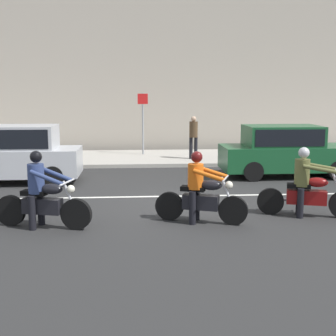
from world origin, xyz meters
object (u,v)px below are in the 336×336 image
object	(u,v)px
motorcycle_with_rider_denim_blue	(42,197)
street_sign_post	(143,118)
motorcycle_with_rider_orange_stripe	(200,193)
parked_hatchback_silver	(18,153)
motorcycle_with_rider_olive	(306,188)
parked_sedan_forest_green	(286,150)
pedestrian_bystander	(193,134)

from	to	relation	value
motorcycle_with_rider_denim_blue	street_sign_post	xyz separation A→B (m)	(2.31, 10.53, 1.08)
motorcycle_with_rider_orange_stripe	street_sign_post	size ratio (longest dim) A/B	0.74
parked_hatchback_silver	street_sign_post	bearing A→B (deg)	53.76
motorcycle_with_rider_olive	motorcycle_with_rider_denim_blue	distance (m)	5.87
motorcycle_with_rider_denim_blue	parked_sedan_forest_green	xyz separation A→B (m)	(7.02, 5.55, 0.22)
motorcycle_with_rider_olive	street_sign_post	distance (m)	10.69
motorcycle_with_rider_denim_blue	parked_hatchback_silver	xyz separation A→B (m)	(-1.69, 5.06, 0.27)
motorcycle_with_rider_olive	street_sign_post	world-z (taller)	street_sign_post
street_sign_post	parked_hatchback_silver	bearing A→B (deg)	-126.24
parked_hatchback_silver	pedestrian_bystander	size ratio (longest dim) A/B	2.21
motorcycle_with_rider_olive	street_sign_post	size ratio (longest dim) A/B	0.82
parked_hatchback_silver	motorcycle_with_rider_denim_blue	bearing A→B (deg)	-71.49
motorcycle_with_rider_denim_blue	parked_sedan_forest_green	bearing A→B (deg)	38.31
motorcycle_with_rider_orange_stripe	parked_hatchback_silver	xyz separation A→B (m)	(-5.06, 4.91, 0.29)
motorcycle_with_rider_orange_stripe	pedestrian_bystander	world-z (taller)	pedestrian_bystander
motorcycle_with_rider_denim_blue	parked_sedan_forest_green	world-z (taller)	parked_sedan_forest_green
motorcycle_with_rider_denim_blue	motorcycle_with_rider_orange_stripe	bearing A→B (deg)	2.67
motorcycle_with_rider_orange_stripe	motorcycle_with_rider_denim_blue	bearing A→B (deg)	-177.33
motorcycle_with_rider_olive	street_sign_post	xyz separation A→B (m)	(-3.54, 10.03, 1.09)
motorcycle_with_rider_olive	motorcycle_with_rider_orange_stripe	world-z (taller)	motorcycle_with_rider_olive
street_sign_post	pedestrian_bystander	world-z (taller)	street_sign_post
motorcycle_with_rider_orange_stripe	street_sign_post	bearing A→B (deg)	95.78
pedestrian_bystander	street_sign_post	bearing A→B (deg)	142.26
motorcycle_with_rider_olive	motorcycle_with_rider_orange_stripe	bearing A→B (deg)	-172.22
pedestrian_bystander	motorcycle_with_rider_denim_blue	bearing A→B (deg)	-115.74
street_sign_post	pedestrian_bystander	distance (m)	2.61
parked_hatchback_silver	street_sign_post	world-z (taller)	street_sign_post
motorcycle_with_rider_orange_stripe	pedestrian_bystander	distance (m)	8.88
motorcycle_with_rider_denim_blue	parked_sedan_forest_green	size ratio (longest dim) A/B	0.47
motorcycle_with_rider_olive	parked_hatchback_silver	world-z (taller)	parked_hatchback_silver
motorcycle_with_rider_orange_stripe	street_sign_post	distance (m)	10.48
parked_hatchback_silver	pedestrian_bystander	bearing A→B (deg)	33.00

